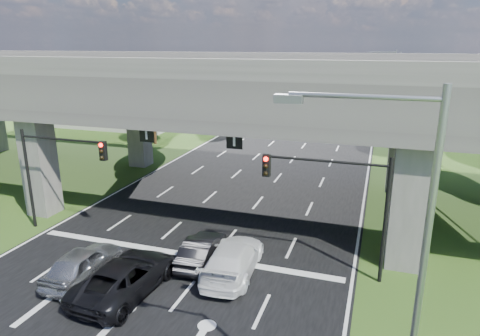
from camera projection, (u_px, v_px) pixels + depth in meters
The scene contains 19 objects.
ground at pixel (147, 289), 19.38m from camera, with size 160.00×160.00×0.00m, color #2E4D18.
road at pixel (224, 210), 28.49m from camera, with size 18.00×120.00×0.03m, color black.
overpass at pixel (233, 87), 28.09m from camera, with size 80.00×15.00×10.00m.
warehouse at pixel (109, 109), 58.53m from camera, with size 20.00×10.00×4.00m, color #9E9E99.
signal_right at pixel (338, 192), 19.44m from camera, with size 5.76×0.54×6.00m.
signal_left at pixel (56, 163), 24.15m from camera, with size 5.76×0.54×6.00m.
streetlight_near at pixel (401, 278), 9.23m from camera, with size 3.38×0.25×10.00m.
streetlight_far at pixel (390, 102), 36.57m from camera, with size 3.38×0.25×10.00m.
streetlight_beyond at pixel (389, 85), 51.15m from camera, with size 3.38×0.25×10.00m.
tree_left_near at pixel (153, 100), 45.91m from camera, with size 4.50×4.50×7.80m.
tree_left_mid at pixel (164, 97), 54.29m from camera, with size 3.91×3.90×6.76m.
tree_left_far at pixel (216, 84), 60.10m from camera, with size 4.80×4.80×8.32m.
tree_right_near at pixel (422, 113), 39.71m from camera, with size 4.20×4.20×7.28m.
tree_right_mid at pixel (446, 106), 46.19m from camera, with size 3.91×3.90×6.76m.
tree_right_far at pixel (404, 91), 54.50m from camera, with size 4.50×4.50×7.80m.
car_silver at pixel (83, 263), 20.02m from camera, with size 1.83×4.55×1.55m, color #ACAEB4.
car_dark at pixel (202, 250), 21.48m from camera, with size 1.46×4.19×1.38m, color black.
car_white at pixel (233, 259), 20.44m from camera, with size 2.19×5.38×1.56m, color white.
car_trailing at pixel (126, 277), 18.85m from camera, with size 2.59×5.62×1.56m, color black.
Camera 1 is at (9.35, -14.87, 10.73)m, focal length 32.00 mm.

